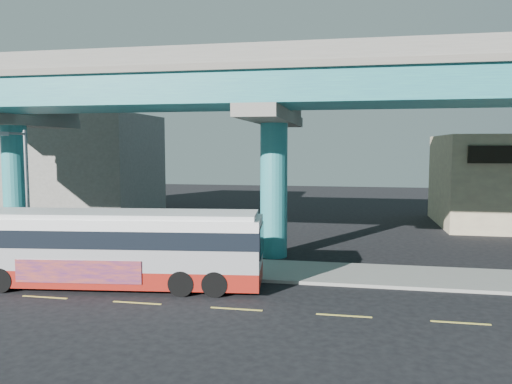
# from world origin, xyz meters

# --- Properties ---
(ground) EXTENTS (120.00, 120.00, 0.00)m
(ground) POSITION_xyz_m (0.00, 0.00, 0.00)
(ground) COLOR black
(ground) RESTS_ON ground
(sidewalk) EXTENTS (70.00, 4.00, 0.15)m
(sidewalk) POSITION_xyz_m (0.00, 5.50, 0.07)
(sidewalk) COLOR gray
(sidewalk) RESTS_ON ground
(lane_markings) EXTENTS (58.00, 0.12, 0.01)m
(lane_markings) POSITION_xyz_m (-0.00, -0.30, 0.01)
(lane_markings) COLOR #D8C64C
(lane_markings) RESTS_ON ground
(viaduct) EXTENTS (52.00, 12.40, 11.70)m
(viaduct) POSITION_xyz_m (-0.00, 9.11, 9.14)
(viaduct) COLOR #1F6078
(viaduct) RESTS_ON ground
(building_concrete) EXTENTS (12.00, 10.00, 9.00)m
(building_concrete) POSITION_xyz_m (-20.00, 24.00, 4.50)
(building_concrete) COLOR gray
(building_concrete) RESTS_ON ground
(transit_bus) EXTENTS (13.10, 4.24, 3.31)m
(transit_bus) POSITION_xyz_m (-5.89, 1.73, 1.81)
(transit_bus) COLOR maroon
(transit_bus) RESTS_ON ground
(street_lamp) EXTENTS (0.50, 2.26, 6.78)m
(street_lamp) POSITION_xyz_m (-11.68, 3.47, 4.62)
(street_lamp) COLOR gray
(street_lamp) RESTS_ON sidewalk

